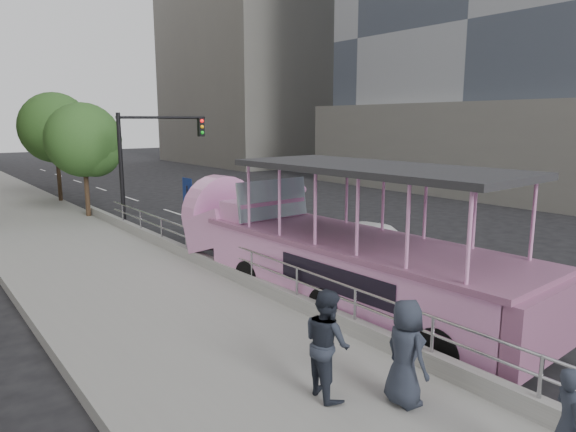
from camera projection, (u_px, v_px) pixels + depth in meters
name	position (u px, v px, depth m)	size (l,w,h in m)	color
ground	(383.00, 294.00, 14.57)	(160.00, 160.00, 0.00)	black
sidewalk	(73.00, 250.00, 18.92)	(5.50, 80.00, 0.30)	gray
kerb_wall	(252.00, 282.00, 14.18)	(0.24, 30.00, 0.36)	#ACACA7
guardrail	(252.00, 258.00, 14.06)	(0.07, 22.00, 0.71)	#A7A7AB
duck_boat	(326.00, 251.00, 13.79)	(3.38, 11.64, 3.82)	black
car	(377.00, 240.00, 18.31)	(1.56, 3.88, 1.32)	white
pedestrian_near	(569.00, 426.00, 6.47)	(0.57, 0.37, 1.55)	#272D39
pedestrian_mid	(327.00, 343.00, 8.52)	(0.90, 0.70, 1.85)	#272D39
pedestrian_far	(406.00, 352.00, 8.26)	(0.87, 0.57, 1.77)	#272D39
parking_sign	(188.00, 209.00, 18.08)	(0.08, 0.65, 2.89)	black
traffic_signal	(147.00, 152.00, 22.67)	(4.20, 0.32, 5.20)	black
street_tree_near	(86.00, 143.00, 24.33)	(3.52, 3.52, 5.72)	#312416
street_tree_far	(57.00, 131.00, 29.05)	(3.97, 3.97, 6.45)	#312416
tower_podium	(551.00, 145.00, 39.75)	(26.00, 26.00, 6.00)	slate
midrise_stone_a	(269.00, 24.00, 59.96)	(20.00, 20.00, 32.00)	slate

